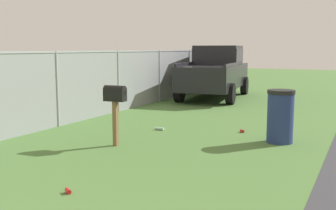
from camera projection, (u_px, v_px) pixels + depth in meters
name	position (u px, v px, depth m)	size (l,w,h in m)	color
mailbox	(115.00, 98.00, 8.17)	(0.23, 0.46, 1.24)	brown
pickup_truck	(216.00, 70.00, 16.37)	(5.39, 2.71, 2.09)	black
trash_bin	(280.00, 116.00, 8.50)	(0.57, 0.57, 1.12)	navy
fence_section	(91.00, 82.00, 11.43)	(19.48, 0.07, 1.91)	#9EA3A8
litter_can_by_mailbox	(68.00, 191.00, 5.56)	(0.07, 0.07, 0.12)	red
litter_can_midfield_b	(242.00, 131.00, 9.60)	(0.07, 0.07, 0.12)	red
litter_bottle_midfield_a	(159.00, 129.00, 9.87)	(0.07, 0.07, 0.22)	#B2D8BF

